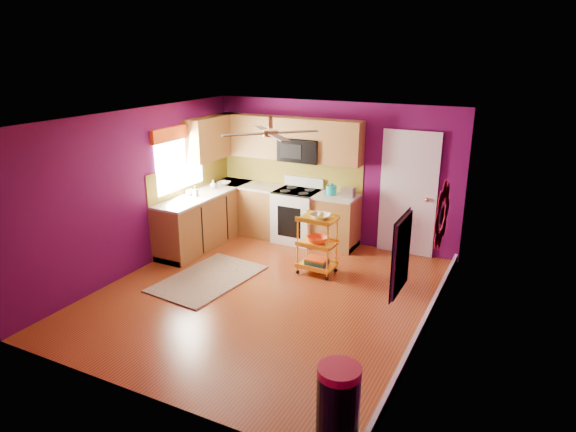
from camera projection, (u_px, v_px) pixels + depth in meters
The scene contains 18 objects.
ground at pixel (266, 295), 7.31m from camera, with size 5.00×5.00×0.00m, color maroon.
room_envelope at pixel (266, 184), 6.79m from camera, with size 4.54×5.04×2.52m.
lower_cabinets at pixel (249, 217), 9.30m from camera, with size 2.81×2.31×0.94m.
electric_range at pixel (297, 215), 9.24m from camera, with size 0.76×0.66×1.13m.
upper_cabinetry at pixel (263, 140), 9.13m from camera, with size 2.80×2.30×1.26m.
left_window at pixel (179, 149), 8.61m from camera, with size 0.08×1.35×1.08m.
panel_door at pixel (408, 195), 8.51m from camera, with size 0.95×0.11×2.15m.
right_wall_art at pixel (426, 231), 5.62m from camera, with size 0.04×2.74×1.04m.
ceiling_fan at pixel (271, 132), 6.77m from camera, with size 1.01×1.01×0.26m.
shag_rug at pixel (208, 279), 7.80m from camera, with size 1.04×1.70×0.02m, color #331B11.
rolling_cart at pixel (318, 242), 7.87m from camera, with size 0.57×0.42×1.01m.
trash_can at pixel (338, 404), 4.51m from camera, with size 0.45×0.46×0.74m.
teal_kettle at pixel (331, 190), 8.83m from camera, with size 0.18×0.18×0.21m.
toaster at pixel (348, 192), 8.67m from camera, with size 0.22×0.15×0.18m, color beige.
soap_bottle_a at pixel (195, 191), 8.73m from camera, with size 0.08×0.08×0.17m, color #EA3F72.
soap_bottle_b at pixel (213, 184), 9.24m from camera, with size 0.12×0.12×0.15m, color white.
counter_dish at pixel (224, 183), 9.47m from camera, with size 0.24×0.24×0.06m, color white.
counter_cup at pixel (190, 192), 8.80m from camera, with size 0.13×0.13×0.10m, color white.
Camera 1 is at (3.26, -5.75, 3.35)m, focal length 32.00 mm.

